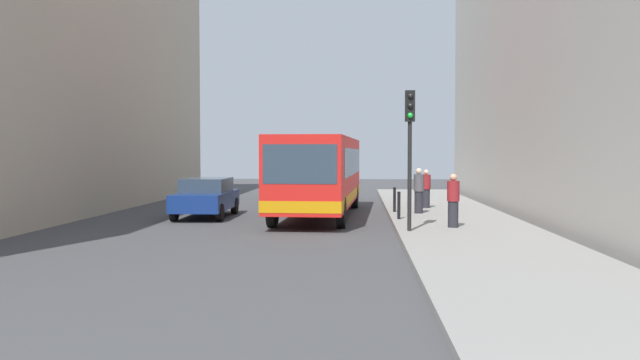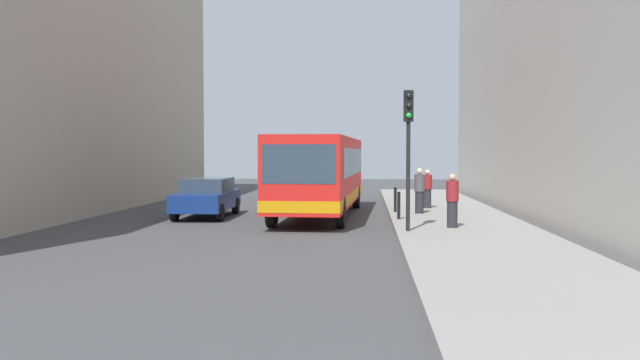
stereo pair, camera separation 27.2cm
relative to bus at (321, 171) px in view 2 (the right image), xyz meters
The scene contains 13 objects.
ground_plane 4.14m from the bus, 98.73° to the right, with size 80.00×80.00×0.00m, color #424244.
sidewalk 6.31m from the bus, 37.58° to the right, with size 4.40×40.00×0.15m, color gray.
building_left 12.96m from the bus, behind, with size 7.00×32.00×12.88m, color #B2A38C.
building_right 11.76m from the bus, ahead, with size 7.00×32.00×12.11m, color #BCB7AD.
bus is the anchor object (origin of this frame).
car_beside_bus 4.43m from the bus, behind, with size 1.90×4.42×1.48m.
car_behind_bus 9.25m from the bus, 90.37° to the left, with size 2.08×4.50×1.48m.
traffic_light 6.78m from the bus, 63.42° to the right, with size 0.28×0.33×4.10m.
bollard_near 3.96m from the bus, 40.72° to the right, with size 0.11×0.11×0.95m, color black.
bollard_mid 3.10m from the bus, ahead, with size 0.11×0.11×0.95m, color black.
pedestrian_near_signal 6.65m from the bus, 48.34° to the right, with size 0.38×0.38×1.65m.
pedestrian_mid_sidewalk 3.83m from the bus, ahead, with size 0.38×0.38×1.71m.
pedestrian_far_sidewalk 4.93m from the bus, 28.23° to the left, with size 0.38×0.38×1.59m.
Camera 2 is at (2.34, -21.77, 2.44)m, focal length 37.39 mm.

